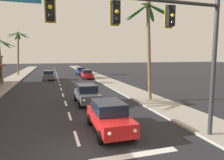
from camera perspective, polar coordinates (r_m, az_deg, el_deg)
name	(u,v)px	position (r m, az deg, el deg)	size (l,w,h in m)	color
ground_plane	(82,156)	(9.19, -8.52, -20.66)	(220.00, 220.00, 0.00)	#232328
sidewalk_right	(114,84)	(29.75, 0.64, -1.13)	(3.20, 110.00, 0.14)	#9E998E
lane_markings	(63,86)	(29.17, -13.77, -1.62)	(4.28, 89.71, 0.01)	silver
traffic_signal_mast	(153,31)	(9.33, 11.77, 13.68)	(10.57, 0.41, 7.37)	#2D2D33
sedan_lead_at_stop_bar	(109,116)	(11.42, -0.82, -10.34)	(1.95, 4.45, 1.68)	red
sedan_third_in_queue	(87,94)	(18.05, -7.17, -3.94)	(1.99, 4.47, 1.68)	#4C515B
sedan_oncoming_far	(48,75)	(36.77, -17.74, 1.32)	(2.03, 4.48, 1.68)	#4C515B
sedan_parked_nearest_kerb	(87,74)	(37.37, -7.16, 1.68)	(1.96, 4.46, 1.68)	red
sedan_parked_mid_kerb	(81,71)	(45.31, -8.85, 2.56)	(2.06, 4.49, 1.68)	navy
palm_left_farthest	(18,44)	(47.55, -25.26, 9.38)	(4.71, 4.60, 9.34)	brown
palm_right_second	(148,30)	(19.04, 10.37, 13.77)	(4.43, 3.78, 9.10)	brown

